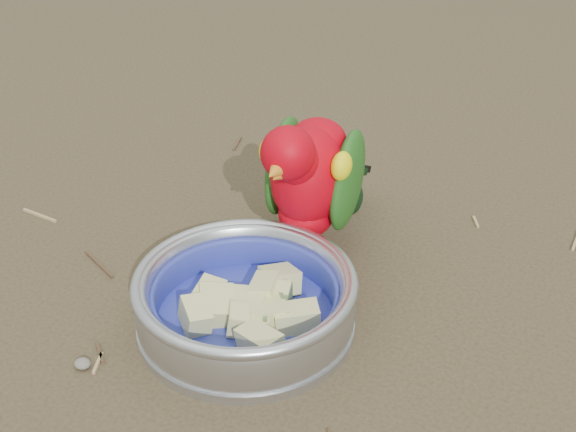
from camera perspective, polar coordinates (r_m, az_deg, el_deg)
The scene contains 6 objects.
ground at distance 0.75m, azimuth -5.71°, elevation -11.58°, with size 60.00×60.00×0.00m, color #473927.
food_bowl at distance 0.80m, azimuth -3.00°, elevation -7.48°, with size 0.22×0.22×0.02m, color #B2B2BA.
bowl_wall at distance 0.78m, azimuth -3.06°, elevation -5.78°, with size 0.22×0.22×0.04m, color #B2B2BA, non-canonical shape.
fruit_wedges at distance 0.79m, azimuth -3.05°, elevation -6.18°, with size 0.13×0.13×0.03m, color #D9D688, non-canonical shape.
lory_parrot at distance 0.86m, azimuth 1.52°, elevation 2.02°, with size 0.10×0.21×0.17m, color #B6000E, non-canonical shape.
ground_debris at distance 0.75m, azimuth -3.65°, elevation -11.22°, with size 0.90×0.80×0.01m, color tan, non-canonical shape.
Camera 1 is at (0.32, -0.45, 0.51)m, focal length 50.00 mm.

